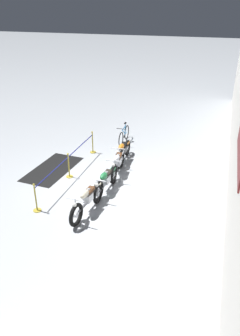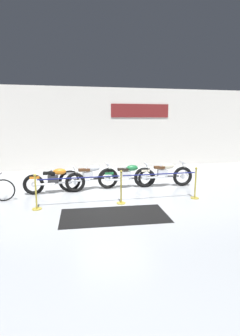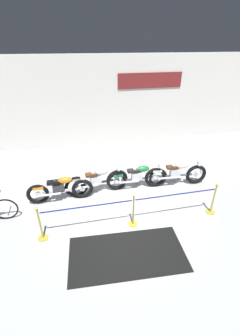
{
  "view_description": "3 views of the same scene",
  "coord_description": "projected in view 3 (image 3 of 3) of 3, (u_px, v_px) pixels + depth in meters",
  "views": [
    {
      "loc": [
        10.46,
        4.4,
        6.34
      ],
      "look_at": [
        0.44,
        1.18,
        0.95
      ],
      "focal_mm": 35.0,
      "sensor_mm": 36.0,
      "label": 1
    },
    {
      "loc": [
        -1.68,
        -8.73,
        2.59
      ],
      "look_at": [
        0.49,
        1.13,
        0.7
      ],
      "focal_mm": 28.0,
      "sensor_mm": 36.0,
      "label": 2
    },
    {
      "loc": [
        -1.37,
        -5.79,
        4.67
      ],
      "look_at": [
        0.02,
        0.61,
        0.95
      ],
      "focal_mm": 24.0,
      "sensor_mm": 36.0,
      "label": 3
    }
  ],
  "objects": [
    {
      "name": "ground_plane",
      "position": [
        123.0,
        202.0,
        7.48
      ],
      "size": [
        120.0,
        120.0,
        0.0
      ],
      "primitive_type": "plane",
      "color": "#B2B7BC"
    },
    {
      "name": "stanchion_mid_right",
      "position": [
        212.0,
        203.0,
        6.85
      ],
      "size": [
        0.28,
        0.28,
        1.05
      ],
      "color": "gold",
      "rests_on": "ground"
    },
    {
      "name": "motorcycle_green_2",
      "position": [
        138.0,
        177.0,
        7.99
      ],
      "size": [
        2.22,
        0.62,
        0.92
      ],
      "color": "black",
      "rests_on": "ground"
    },
    {
      "name": "back_wall",
      "position": [
        100.0,
        102.0,
        10.8
      ],
      "size": [
        28.0,
        0.29,
        4.2
      ],
      "color": "silver",
      "rests_on": "ground"
    },
    {
      "name": "floor_banner",
      "position": [
        127.0,
        254.0,
        5.65
      ],
      "size": [
        2.99,
        1.66,
        0.01
      ],
      "primitive_type": "cube",
      "rotation": [
        0.0,
        0.0,
        -0.07
      ],
      "color": "black",
      "rests_on": "ground"
    },
    {
      "name": "motorcycle_cream_3",
      "position": [
        176.0,
        174.0,
        8.13
      ],
      "size": [
        2.32,
        0.62,
        0.96
      ],
      "color": "black",
      "rests_on": "ground"
    },
    {
      "name": "motorcycle_orange_0",
      "position": [
        61.0,
        189.0,
        7.33
      ],
      "size": [
        2.15,
        0.62,
        0.94
      ],
      "color": "black",
      "rests_on": "ground"
    },
    {
      "name": "stanchion_far_left",
      "position": [
        94.0,
        212.0,
        6.04
      ],
      "size": [
        5.12,
        0.28,
        1.05
      ],
      "color": "gold",
      "rests_on": "ground"
    },
    {
      "name": "stanchion_mid_left",
      "position": [
        133.0,
        215.0,
        6.39
      ],
      "size": [
        0.28,
        0.28,
        1.05
      ],
      "color": "gold",
      "rests_on": "ground"
    },
    {
      "name": "motorcycle_silver_1",
      "position": [
        97.0,
        181.0,
        7.7
      ],
      "size": [
        2.22,
        0.62,
        0.97
      ],
      "color": "black",
      "rests_on": "ground"
    }
  ]
}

